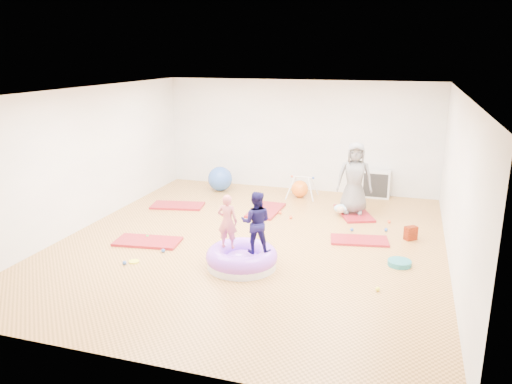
% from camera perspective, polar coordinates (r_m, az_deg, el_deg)
% --- Properties ---
extents(room, '(7.01, 8.01, 2.81)m').
position_cam_1_polar(room, '(9.04, -0.57, 2.56)').
color(room, tan).
rests_on(room, ground).
extents(gym_mat_front_left, '(1.27, 0.75, 0.05)m').
position_cam_1_polar(gym_mat_front_left, '(9.62, -12.27, -5.55)').
color(gym_mat_front_left, '#A21A33').
rests_on(gym_mat_front_left, ground).
extents(gym_mat_mid_left, '(1.27, 0.80, 0.05)m').
position_cam_1_polar(gym_mat_mid_left, '(11.71, -8.95, -1.54)').
color(gym_mat_mid_left, '#A21A33').
rests_on(gym_mat_mid_left, ground).
extents(gym_mat_center_back, '(0.64, 1.23, 0.05)m').
position_cam_1_polar(gym_mat_center_back, '(11.22, 1.13, -2.10)').
color(gym_mat_center_back, '#A21A33').
rests_on(gym_mat_center_back, ground).
extents(gym_mat_right, '(1.15, 0.71, 0.04)m').
position_cam_1_polar(gym_mat_right, '(9.67, 11.73, -5.42)').
color(gym_mat_right, '#A21A33').
rests_on(gym_mat_right, ground).
extents(gym_mat_rear_right, '(1.04, 1.37, 0.05)m').
position_cam_1_polar(gym_mat_rear_right, '(11.23, 11.12, -2.39)').
color(gym_mat_rear_right, '#A21A33').
rests_on(gym_mat_rear_right, ground).
extents(inflatable_cushion, '(1.20, 1.20, 0.38)m').
position_cam_1_polar(inflatable_cushion, '(8.37, -1.64, -7.58)').
color(inflatable_cushion, white).
rests_on(inflatable_cushion, ground).
extents(child_pink, '(0.35, 0.23, 0.92)m').
position_cam_1_polar(child_pink, '(8.24, -3.29, -3.05)').
color(child_pink, '#D3676A').
rests_on(child_pink, inflatable_cushion).
extents(child_navy, '(0.56, 0.47, 1.03)m').
position_cam_1_polar(child_navy, '(8.02, 0.01, -3.15)').
color(child_navy, '#120F45').
rests_on(child_navy, inflatable_cushion).
extents(adult_caregiver, '(0.83, 0.60, 1.56)m').
position_cam_1_polar(adult_caregiver, '(10.98, 11.20, 1.58)').
color(adult_caregiver, slate).
rests_on(adult_caregiver, gym_mat_rear_right).
extents(infant, '(0.34, 0.35, 0.20)m').
position_cam_1_polar(infant, '(11.05, 9.73, -1.92)').
color(infant, '#AFD9F0').
rests_on(infant, gym_mat_rear_right).
extents(ball_pit_balls, '(4.47, 3.59, 0.07)m').
position_cam_1_polar(ball_pit_balls, '(9.77, 2.19, -4.80)').
color(ball_pit_balls, '#2C55B0').
rests_on(ball_pit_balls, ground).
extents(exercise_ball_blue, '(0.63, 0.63, 0.63)m').
position_cam_1_polar(exercise_ball_blue, '(12.86, -4.12, 1.51)').
color(exercise_ball_blue, '#2C55B0').
rests_on(exercise_ball_blue, ground).
extents(exercise_ball_orange, '(0.42, 0.42, 0.42)m').
position_cam_1_polar(exercise_ball_orange, '(12.33, 5.03, 0.37)').
color(exercise_ball_orange, orange).
rests_on(exercise_ball_orange, ground).
extents(infant_play_gym, '(0.71, 0.67, 0.54)m').
position_cam_1_polar(infant_play_gym, '(12.20, 5.32, 0.95)').
color(infant_play_gym, silver).
rests_on(infant_play_gym, ground).
extents(cube_shelf, '(0.67, 0.33, 0.67)m').
position_cam_1_polar(cube_shelf, '(12.58, 13.54, 0.90)').
color(cube_shelf, silver).
rests_on(cube_shelf, ground).
extents(balance_disc, '(0.39, 0.39, 0.09)m').
position_cam_1_polar(balance_disc, '(8.78, 16.08, -7.80)').
color(balance_disc, '#1E727C').
rests_on(balance_disc, ground).
extents(backpack, '(0.27, 0.25, 0.26)m').
position_cam_1_polar(backpack, '(9.96, 17.26, -4.51)').
color(backpack, '#BC2C07').
rests_on(backpack, ground).
extents(yellow_toy, '(0.18, 0.18, 0.03)m').
position_cam_1_polar(yellow_toy, '(8.82, -13.78, -7.73)').
color(yellow_toy, '#F9FA2E').
rests_on(yellow_toy, ground).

